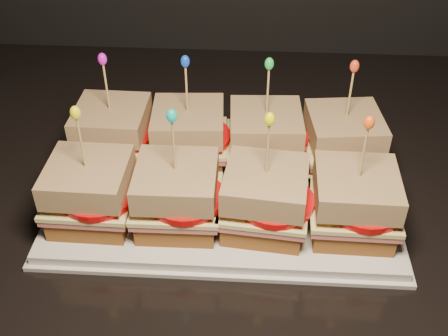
{
  "coord_description": "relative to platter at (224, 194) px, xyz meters",
  "views": [
    {
      "loc": [
        0.44,
        0.96,
        1.42
      ],
      "look_at": [
        0.4,
        1.54,
        0.96
      ],
      "focal_mm": 45.0,
      "sensor_mm": 36.0,
      "label": 1
    }
  ],
  "objects": [
    {
      "name": "granite_slab",
      "position": [
        0.23,
        0.11,
        -0.03
      ],
      "size": [
        2.43,
        0.71,
        0.04
      ],
      "primitive_type": "cube",
      "color": "black",
      "rests_on": "cabinet"
    },
    {
      "name": "platter",
      "position": [
        0.0,
        0.0,
        0.0
      ],
      "size": [
        0.45,
        0.28,
        0.02
      ],
      "primitive_type": "cube",
      "color": "silver",
      "rests_on": "granite_slab"
    },
    {
      "name": "platter_rim",
      "position": [
        0.0,
        0.0,
        -0.01
      ],
      "size": [
        0.46,
        0.29,
        0.01
      ],
      "primitive_type": "cube",
      "color": "silver",
      "rests_on": "granite_slab"
    },
    {
      "name": "sandwich_0_bread_bot",
      "position": [
        -0.16,
        0.06,
        0.02
      ],
      "size": [
        0.1,
        0.1,
        0.03
      ],
      "primitive_type": "cube",
      "rotation": [
        0.0,
        0.0,
        -0.02
      ],
      "color": "#5E3911",
      "rests_on": "platter"
    },
    {
      "name": "sandwich_0_ham",
      "position": [
        -0.16,
        0.06,
        0.04
      ],
      "size": [
        0.11,
        0.1,
        0.01
      ],
      "primitive_type": "cube",
      "rotation": [
        0.0,
        0.0,
        -0.02
      ],
      "color": "#BA5151",
      "rests_on": "sandwich_0_bread_bot"
    },
    {
      "name": "sandwich_0_cheese",
      "position": [
        -0.16,
        0.06,
        0.05
      ],
      "size": [
        0.11,
        0.11,
        0.01
      ],
      "primitive_type": "cube",
      "rotation": [
        0.0,
        0.0,
        -0.02
      ],
      "color": "#EFE490",
      "rests_on": "sandwich_0_ham"
    },
    {
      "name": "sandwich_0_tomato",
      "position": [
        -0.15,
        0.06,
        0.05
      ],
      "size": [
        0.1,
        0.1,
        0.01
      ],
      "primitive_type": "cylinder",
      "color": "red",
      "rests_on": "sandwich_0_cheese"
    },
    {
      "name": "sandwich_0_bread_top",
      "position": [
        -0.16,
        0.06,
        0.08
      ],
      "size": [
        0.1,
        0.1,
        0.03
      ],
      "primitive_type": "cube",
      "rotation": [
        0.0,
        0.0,
        -0.02
      ],
      "color": "#65350C",
      "rests_on": "sandwich_0_tomato"
    },
    {
      "name": "sandwich_0_pick",
      "position": [
        -0.16,
        0.06,
        0.12
      ],
      "size": [
        0.0,
        0.0,
        0.09
      ],
      "primitive_type": "cylinder",
      "color": "tan",
      "rests_on": "sandwich_0_bread_top"
    },
    {
      "name": "sandwich_0_frill",
      "position": [
        -0.16,
        0.06,
        0.17
      ],
      "size": [
        0.01,
        0.01,
        0.02
      ],
      "primitive_type": "ellipsoid",
      "color": "#C613C0",
      "rests_on": "sandwich_0_pick"
    },
    {
      "name": "sandwich_1_bread_bot",
      "position": [
        -0.05,
        0.06,
        0.02
      ],
      "size": [
        0.1,
        0.1,
        0.03
      ],
      "primitive_type": "cube",
      "rotation": [
        0.0,
        0.0,
        0.06
      ],
      "color": "#5E3911",
      "rests_on": "platter"
    },
    {
      "name": "sandwich_1_ham",
      "position": [
        -0.05,
        0.06,
        0.04
      ],
      "size": [
        0.11,
        0.11,
        0.01
      ],
      "primitive_type": "cube",
      "rotation": [
        0.0,
        0.0,
        0.06
      ],
      "color": "#BA5151",
      "rests_on": "sandwich_1_bread_bot"
    },
    {
      "name": "sandwich_1_cheese",
      "position": [
        -0.05,
        0.06,
        0.05
      ],
      "size": [
        0.11,
        0.11,
        0.01
      ],
      "primitive_type": "cube",
      "rotation": [
        0.0,
        0.0,
        0.06
      ],
      "color": "#EFE490",
      "rests_on": "sandwich_1_ham"
    },
    {
      "name": "sandwich_1_tomato",
      "position": [
        -0.04,
        0.06,
        0.05
      ],
      "size": [
        0.1,
        0.1,
        0.01
      ],
      "primitive_type": "cylinder",
      "color": "red",
      "rests_on": "sandwich_1_cheese"
    },
    {
      "name": "sandwich_1_bread_top",
      "position": [
        -0.05,
        0.06,
        0.08
      ],
      "size": [
        0.1,
        0.1,
        0.03
      ],
      "primitive_type": "cube",
      "rotation": [
        0.0,
        0.0,
        0.06
      ],
      "color": "#65350C",
      "rests_on": "sandwich_1_tomato"
    },
    {
      "name": "sandwich_1_pick",
      "position": [
        -0.05,
        0.06,
        0.12
      ],
      "size": [
        0.0,
        0.0,
        0.09
      ],
      "primitive_type": "cylinder",
      "color": "tan",
      "rests_on": "sandwich_1_bread_top"
    },
    {
      "name": "sandwich_1_frill",
      "position": [
        -0.05,
        0.06,
        0.17
      ],
      "size": [
        0.01,
        0.01,
        0.02
      ],
      "primitive_type": "ellipsoid",
      "color": "blue",
      "rests_on": "sandwich_1_pick"
    },
    {
      "name": "sandwich_2_bread_bot",
      "position": [
        0.05,
        0.06,
        0.02
      ],
      "size": [
        0.1,
        0.1,
        0.03
      ],
      "primitive_type": "cube",
      "rotation": [
        0.0,
        0.0,
        0.05
      ],
      "color": "#5E3911",
      "rests_on": "platter"
    },
    {
      "name": "sandwich_2_ham",
      "position": [
        0.05,
        0.06,
        0.04
      ],
      "size": [
        0.11,
        0.11,
        0.01
      ],
      "primitive_type": "cube",
      "rotation": [
        0.0,
        0.0,
        0.05
      ],
      "color": "#BA5151",
      "rests_on": "sandwich_2_bread_bot"
    },
    {
      "name": "sandwich_2_cheese",
      "position": [
        0.05,
        0.06,
        0.05
      ],
      "size": [
        0.11,
        0.11,
        0.01
      ],
      "primitive_type": "cube",
      "rotation": [
        0.0,
        0.0,
        0.05
      ],
      "color": "#EFE490",
      "rests_on": "sandwich_2_ham"
    },
    {
      "name": "sandwich_2_tomato",
      "position": [
        0.07,
        0.06,
        0.05
      ],
      "size": [
        0.1,
        0.1,
        0.01
      ],
      "primitive_type": "cylinder",
      "color": "red",
      "rests_on": "sandwich_2_cheese"
    },
    {
      "name": "sandwich_2_bread_top",
      "position": [
        0.05,
        0.06,
        0.08
      ],
      "size": [
        0.1,
        0.1,
        0.03
      ],
      "primitive_type": "cube",
      "rotation": [
        0.0,
        0.0,
        0.05
      ],
      "color": "#65350C",
      "rests_on": "sandwich_2_tomato"
    },
    {
      "name": "sandwich_2_pick",
      "position": [
        0.05,
        0.06,
        0.12
      ],
      "size": [
        0.0,
        0.0,
        0.09
      ],
      "primitive_type": "cylinder",
      "color": "tan",
      "rests_on": "sandwich_2_bread_top"
    },
    {
      "name": "sandwich_2_frill",
      "position": [
        0.05,
        0.06,
        0.17
      ],
      "size": [
        0.01,
        0.01,
        0.02
      ],
      "primitive_type": "ellipsoid",
      "color": "green",
      "rests_on": "sandwich_2_pick"
    },
    {
      "name": "sandwich_3_bread_bot",
      "position": [
        0.16,
        0.06,
        0.02
      ],
      "size": [
        0.11,
        0.11,
        0.03
      ],
      "primitive_type": "cube",
      "rotation": [
        0.0,
        0.0,
        0.11
      ],
      "color": "#5E3911",
      "rests_on": "platter"
    },
    {
      "name": "sandwich_3_ham",
      "position": [
        0.16,
        0.06,
        0.04
      ],
      "size": [
        0.12,
        0.11,
        0.01
      ],
      "primitive_type": "cube",
      "rotation": [
        0.0,
        0.0,
        0.11
      ],
      "color": "#BA5151",
      "rests_on": "sandwich_3_bread_bot"
    },
    {
      "name": "sandwich_3_cheese",
      "position": [
        0.16,
        0.06,
        0.05
      ],
      "size": [
        0.12,
        0.11,
        0.01
      ],
      "primitive_type": "cube",
      "rotation": [
        0.0,
        0.0,
        0.11
      ],
      "color": "#EFE490",
      "rests_on": "sandwich_3_ham"
    },
    {
      "name": "sandwich_3_tomato",
      "position": [
        0.17,
        0.06,
        0.05
      ],
      "size": [
        0.1,
        0.1,
        0.01
      ],
      "primitive_type": "cylinder",
      "color": "red",
      "rests_on": "sandwich_3_cheese"
    },
    {
      "name": "sandwich_3_bread_top",
      "position": [
        0.16,
        0.06,
        0.08
      ],
      "size": [
        0.11,
        0.11,
        0.03
      ],
      "primitive_type": "cube",
      "rotation": [
        0.0,
        0.0,
        0.11
      ],
      "color": "#65350C",
      "rests_on": "sandwich_3_tomato"
    },
    {
      "name": "sandwich_3_pick",
      "position": [
        0.16,
        0.06,
        0.12
      ],
      "size": [
        0.0,
        0.0,
        0.09
      ],
      "primitive_type": "cylinder",
      "color": "tan",
      "rests_on": "sandwich_3_bread_top"
    },
    {
      "name": "sandwich_3_frill",
      "position": [
        0.16,
        0.06,
        0.17
      ],
      "size": [
        0.01,
        0.01,
        0.02
      ],
      "primitive_type": "ellipsoid",
      "color": "red",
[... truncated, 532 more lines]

